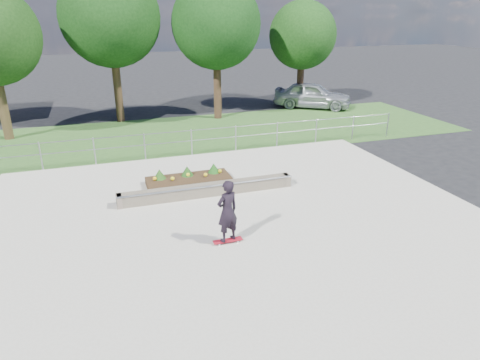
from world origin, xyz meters
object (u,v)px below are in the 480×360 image
skateboarder (227,211)px  parked_car (312,95)px  grind_ledge (208,190)px  planter_bed (189,179)px

skateboarder → parked_car: size_ratio=0.37×
grind_ledge → skateboarder: (-0.29, -3.28, 0.73)m
grind_ledge → planter_bed: size_ratio=2.00×
grind_ledge → planter_bed: (-0.40, 1.23, -0.02)m
parked_car → skateboarder: bearing=180.0°
parked_car → planter_bed: bearing=169.8°
grind_ledge → skateboarder: size_ratio=3.32×
planter_bed → skateboarder: skateboarder is taller
planter_bed → parked_car: size_ratio=0.61×
grind_ledge → parked_car: 15.56m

